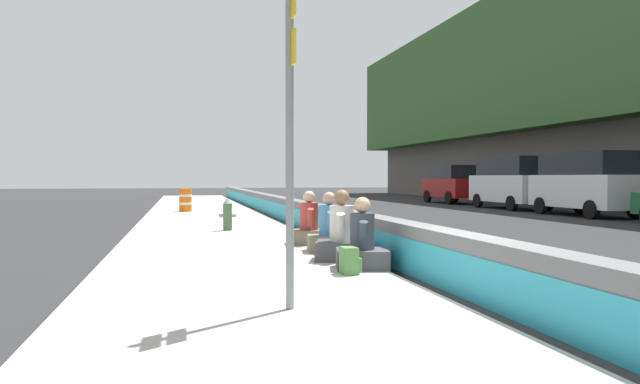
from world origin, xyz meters
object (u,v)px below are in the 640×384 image
at_px(route_sign_post, 290,118).
at_px(seated_person_middle, 342,238).
at_px(fire_hydrant, 228,214).
at_px(parked_car_far, 452,184).
at_px(backpack, 350,261).
at_px(seated_person_far, 309,227).
at_px(construction_barrel, 185,200).
at_px(parked_car_midline, 512,182).
at_px(parked_car_fourth, 586,183).
at_px(seated_person_foreground, 362,246).
at_px(seated_person_rear, 329,233).

xyz_separation_m(route_sign_post, seated_person_middle, (3.55, -1.54, -1.69)).
xyz_separation_m(route_sign_post, fire_hydrant, (9.78, -0.06, -1.62)).
bearing_deg(fire_hydrant, parked_car_far, -41.14).
bearing_deg(fire_hydrant, backpack, -171.05).
bearing_deg(seated_person_far, backpack, 176.53).
xyz_separation_m(backpack, parked_car_far, (24.44, -13.42, 0.85)).
bearing_deg(construction_barrel, fire_hydrant, -173.56).
distance_m(construction_barrel, parked_car_midline, 15.72).
distance_m(construction_barrel, parked_car_far, 17.38).
relative_size(seated_person_middle, parked_car_fourth, 0.24).
relative_size(fire_hydrant, construction_barrel, 0.93).
distance_m(seated_person_foreground, backpack, 0.60).
distance_m(seated_person_far, backpack, 4.01).
bearing_deg(fire_hydrant, parked_car_midline, -55.16).
distance_m(seated_person_middle, seated_person_rear, 1.23).
bearing_deg(seated_person_middle, construction_barrel, 9.28).
relative_size(fire_hydrant, parked_car_fourth, 0.17).
height_order(route_sign_post, seated_person_foreground, route_sign_post).
bearing_deg(fire_hydrant, seated_person_foreground, -167.89).
bearing_deg(route_sign_post, parked_car_far, -28.97).
relative_size(seated_person_foreground, construction_barrel, 1.18).
height_order(seated_person_foreground, construction_barrel, seated_person_foreground).
relative_size(seated_person_middle, parked_car_far, 0.25).
bearing_deg(route_sign_post, construction_barrel, 2.96).
bearing_deg(seated_person_far, seated_person_foreground, -178.43).
height_order(seated_person_rear, parked_car_far, parked_car_far).
bearing_deg(seated_person_far, parked_car_midline, -43.51).
bearing_deg(fire_hydrant, seated_person_far, -158.54).
xyz_separation_m(seated_person_foreground, seated_person_middle, (0.99, 0.06, 0.03)).
relative_size(route_sign_post, parked_car_midline, 0.70).
bearing_deg(parked_car_far, construction_barrel, 115.53).
height_order(seated_person_foreground, seated_person_far, seated_person_far).
height_order(fire_hydrant, backpack, fire_hydrant).
distance_m(seated_person_rear, parked_car_far, 25.38).
height_order(seated_person_middle, seated_person_far, seated_person_middle).
relative_size(seated_person_middle, parked_car_midline, 0.24).
height_order(backpack, parked_car_midline, parked_car_midline).
bearing_deg(fire_hydrant, seated_person_rear, -162.57).
xyz_separation_m(seated_person_middle, backpack, (-1.46, 0.27, -0.19)).
relative_size(construction_barrel, parked_car_fourth, 0.19).
distance_m(fire_hydrant, parked_car_midline, 17.84).
bearing_deg(backpack, parked_car_midline, -36.90).
xyz_separation_m(seated_person_foreground, backpack, (-0.47, 0.34, -0.16)).
distance_m(seated_person_foreground, construction_barrel, 16.69).
height_order(seated_person_rear, backpack, seated_person_rear).
xyz_separation_m(construction_barrel, parked_car_fourth, (-4.58, -15.67, 0.73)).
bearing_deg(seated_person_rear, seated_person_middle, 176.00).
distance_m(seated_person_middle, seated_person_far, 2.54).
height_order(route_sign_post, parked_car_midline, route_sign_post).
distance_m(backpack, parked_car_fourth, 18.28).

